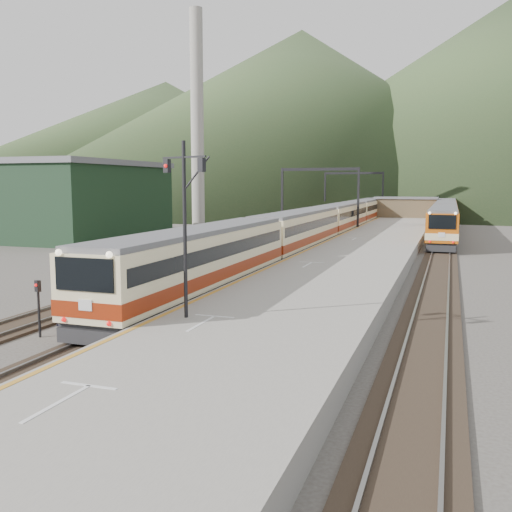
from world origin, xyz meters
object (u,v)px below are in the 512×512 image
at_px(main_train, 342,218).
at_px(signal_mast, 185,211).
at_px(second_train, 445,216).
at_px(worker, 58,309).

relative_size(main_train, signal_mast, 15.25).
height_order(second_train, signal_mast, signal_mast).
xyz_separation_m(main_train, second_train, (11.50, 11.89, -0.12)).
xyz_separation_m(second_train, signal_mast, (-8.65, -59.84, 3.13)).
distance_m(main_train, second_train, 16.54).
bearing_deg(second_train, worker, -104.06).
relative_size(main_train, second_train, 1.79).
bearing_deg(second_train, signal_mast, -98.22).
bearing_deg(worker, signal_mast, -153.15).
height_order(second_train, worker, second_train).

